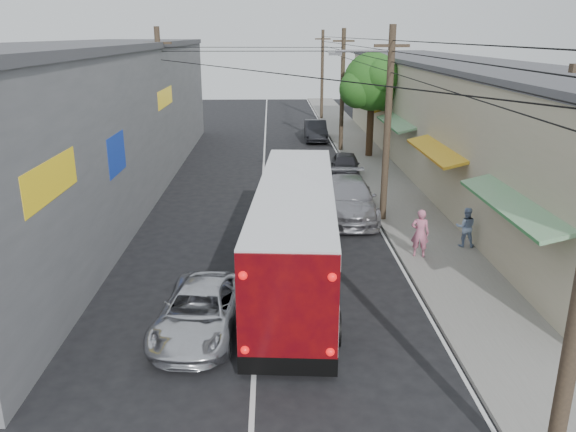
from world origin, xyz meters
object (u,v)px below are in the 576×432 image
object	(u,v)px
jeepney	(200,311)
pedestrian_near	(420,233)
pedestrian_far	(466,227)
coach_bus	(296,232)
parked_car_far	(316,131)
parked_car_mid	(345,165)
parked_suv	(348,198)

from	to	relation	value
jeepney	pedestrian_near	xyz separation A→B (m)	(7.13, 4.91, 0.37)
pedestrian_far	coach_bus	bearing A→B (deg)	33.46
coach_bus	parked_car_far	distance (m)	25.19
parked_car_far	pedestrian_far	world-z (taller)	pedestrian_far
parked_car_far	parked_car_mid	bearing A→B (deg)	-85.11
parked_car_far	pedestrian_far	xyz separation A→B (m)	(3.80, -22.47, 0.13)
coach_bus	parked_car_mid	size ratio (longest dim) A/B	2.94
coach_bus	pedestrian_far	bearing A→B (deg)	26.19
parked_car_far	pedestrian_near	xyz separation A→B (m)	(1.86, -23.41, 0.25)
parked_car_far	pedestrian_far	distance (m)	22.79
pedestrian_near	parked_car_mid	bearing A→B (deg)	-68.95
parked_car_mid	parked_car_far	bearing A→B (deg)	100.24
parked_suv	jeepney	bearing A→B (deg)	-115.49
coach_bus	parked_car_mid	bearing A→B (deg)	80.57
parked_car_mid	pedestrian_near	world-z (taller)	pedestrian_near
parked_car_mid	parked_car_far	world-z (taller)	parked_car_far
parked_car_far	parked_suv	bearing A→B (deg)	-89.21
parked_car_mid	parked_car_far	size ratio (longest dim) A/B	0.86
jeepney	parked_car_far	distance (m)	28.80
parked_suv	parked_car_mid	world-z (taller)	parked_suv
coach_bus	parked_suv	distance (m)	7.17
parked_car_mid	pedestrian_near	size ratio (longest dim) A/B	2.21
parked_suv	pedestrian_near	distance (m)	5.33
parked_suv	pedestrian_far	bearing A→B (deg)	-44.40
pedestrian_near	coach_bus	bearing A→B (deg)	36.32
jeepney	pedestrian_far	size ratio (longest dim) A/B	2.98
parked_car_far	pedestrian_near	size ratio (longest dim) A/B	2.59
jeepney	pedestrian_near	world-z (taller)	pedestrian_near
jeepney	coach_bus	bearing A→B (deg)	56.53
jeepney	pedestrian_far	xyz separation A→B (m)	(9.07, 5.84, 0.25)
jeepney	pedestrian_far	world-z (taller)	pedestrian_far
jeepney	parked_car_far	bearing A→B (deg)	85.29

